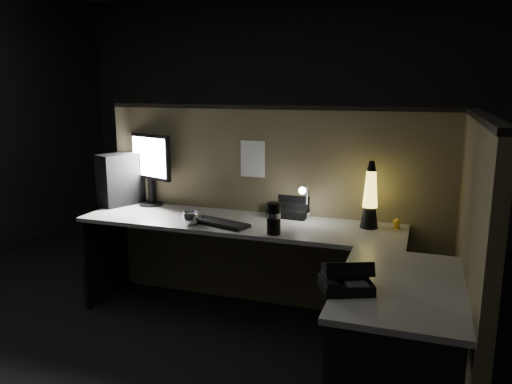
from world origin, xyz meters
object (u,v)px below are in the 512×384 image
(keyboard, at_px, (219,223))
(desk_phone, at_px, (346,278))
(monitor, at_px, (150,163))
(pc_tower, at_px, (123,179))
(lava_lamp, at_px, (370,200))

(keyboard, bearing_deg, desk_phone, -22.76)
(desk_phone, bearing_deg, monitor, 122.31)
(pc_tower, xyz_separation_m, keyboard, (0.98, -0.32, -0.19))
(monitor, distance_m, keyboard, 0.90)
(monitor, xyz_separation_m, keyboard, (0.75, -0.38, -0.33))
(pc_tower, bearing_deg, monitor, 36.07)
(monitor, xyz_separation_m, lava_lamp, (1.73, -0.11, -0.15))
(monitor, height_order, lava_lamp, monitor)
(pc_tower, xyz_separation_m, desk_phone, (1.98, -1.15, -0.15))
(desk_phone, bearing_deg, keyboard, 117.24)
(monitor, distance_m, lava_lamp, 1.74)
(pc_tower, distance_m, lava_lamp, 1.96)
(pc_tower, relative_size, monitor, 0.73)
(pc_tower, height_order, keyboard, pc_tower)
(keyboard, height_order, desk_phone, desk_phone)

